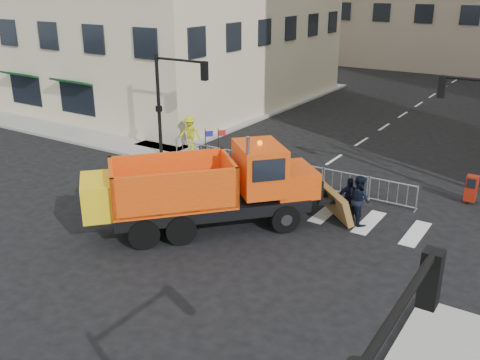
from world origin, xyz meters
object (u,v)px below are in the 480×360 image
Objects in this scene: cop_c at (350,199)px; cop_a at (287,194)px; worker at (190,133)px; plow_truck at (204,187)px; cop_b at (359,200)px; newspaper_box at (471,188)px.

cop_a is at bearing 1.40° from cop_c.
worker is at bearing -45.02° from cop_a.
cop_a is 1.05× the size of worker.
cop_c is at bearing -33.97° from worker.
cop_b is (4.68, 3.58, -0.71)m from plow_truck.
worker is (-10.67, 3.63, 0.22)m from cop_c.
cop_b reaches higher than cop_c.
cop_c is 0.93× the size of worker.
cop_b is 11.72m from worker.
worker is (-6.42, 7.35, -0.60)m from plow_truck.
worker is 14.38m from newspaper_box.
cop_b is 5.47m from newspaper_box.
cop_c is at bearing -166.61° from cop_a.
newspaper_box is (7.94, 7.97, -0.99)m from plow_truck.
cop_a is 9.80m from worker.
plow_truck reaches higher than cop_a.
cop_a is 2.45m from cop_c.
cop_a is 7.97m from newspaper_box.
cop_c is 1.57× the size of newspaper_box.
plow_truck is 5.17× the size of cop_c.
cop_c is (2.14, 1.19, -0.12)m from cop_a.
cop_a is at bearing 56.86° from cop_b.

